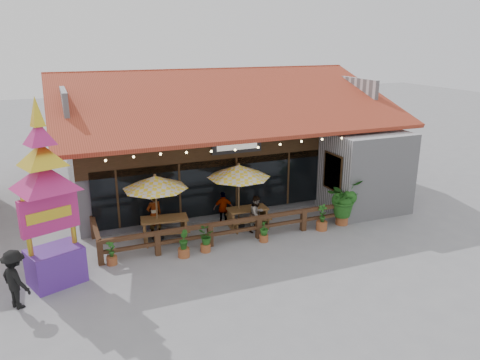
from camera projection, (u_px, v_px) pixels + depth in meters
name	position (u px, v px, depth m)	size (l,w,h in m)	color
ground	(265.00, 231.00, 19.03)	(100.00, 100.00, 0.00)	gray
restaurant_building	(216.00, 145.00, 24.34)	(15.50, 14.73, 6.09)	#B2B1B7
patio_railing	(214.00, 228.00, 17.81)	(10.00, 2.60, 0.92)	#4E331B
umbrella_left	(155.00, 183.00, 17.64)	(3.22, 3.22, 2.66)	brown
umbrella_right	(239.00, 171.00, 18.81)	(3.26, 3.26, 2.75)	brown
picnic_table_left	(165.00, 225.00, 18.18)	(1.99, 1.78, 0.86)	brown
picnic_table_right	(247.00, 214.00, 19.42)	(1.72, 1.51, 0.79)	brown
thai_sign_tower	(45.00, 182.00, 14.09)	(3.06, 3.06, 6.42)	#542791
tropical_plant	(343.00, 199.00, 19.44)	(1.75, 1.64, 1.93)	brown
diner_a	(154.00, 215.00, 18.39)	(0.64, 0.42, 1.77)	#3B2512
diner_b	(257.00, 214.00, 18.84)	(0.73, 0.57, 1.50)	#3B2512
diner_c	(223.00, 208.00, 19.56)	(0.83, 0.35, 1.42)	#3B2512
pedestrian	(16.00, 279.00, 13.46)	(1.16, 0.67, 1.80)	black
planter_a	(111.00, 254.00, 16.16)	(0.38, 0.37, 0.91)	brown
planter_b	(184.00, 245.00, 16.69)	(0.42, 0.43, 1.02)	brown
planter_c	(205.00, 239.00, 17.09)	(0.74, 0.73, 0.92)	brown
planter_d	(264.00, 232.00, 17.96)	(0.45, 0.45, 0.85)	brown
planter_e	(322.00, 219.00, 19.04)	(0.45, 0.47, 1.11)	brown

